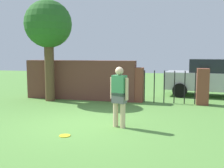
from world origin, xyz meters
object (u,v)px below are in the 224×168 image
(tree, at_px, (48,26))
(car, at_px, (213,78))
(person, at_px, (119,94))
(frisbee_yellow, at_px, (65,136))

(tree, bearing_deg, car, 22.48)
(person, xyz_separation_m, car, (3.07, 6.02, -0.04))
(car, height_order, frisbee_yellow, car)
(person, relative_size, car, 0.37)
(car, bearing_deg, frisbee_yellow, 66.53)
(tree, height_order, frisbee_yellow, tree)
(person, height_order, car, car)
(tree, relative_size, person, 2.55)
(car, relative_size, frisbee_yellow, 16.21)
(tree, bearing_deg, frisbee_yellow, -58.97)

